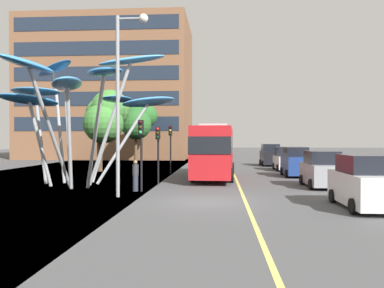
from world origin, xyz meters
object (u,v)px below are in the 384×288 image
(traffic_light_kerb_far, at_px, (158,143))
(pedestrian, at_px, (135,176))
(car_parked_near, at_px, (363,183))
(street_lamp, at_px, (124,83))
(leaf_sculpture, at_px, (80,90))
(car_side_street, at_px, (286,159))
(car_far_side, at_px, (270,156))
(car_parked_mid, at_px, (322,170))
(red_bus, at_px, (214,149))
(traffic_light_island_mid, at_px, (170,139))
(car_parked_far, at_px, (296,163))
(traffic_light_kerb_near, at_px, (141,140))

(traffic_light_kerb_far, xyz_separation_m, pedestrian, (-0.67, -3.58, -1.76))
(car_parked_near, relative_size, street_lamp, 0.49)
(leaf_sculpture, distance_m, car_side_street, 19.98)
(street_lamp, relative_size, pedestrian, 5.28)
(traffic_light_kerb_far, xyz_separation_m, car_far_side, (9.26, 18.15, -1.52))
(car_parked_near, distance_m, car_far_side, 26.36)
(traffic_light_kerb_far, relative_size, car_far_side, 0.92)
(car_far_side, bearing_deg, car_parked_mid, -88.24)
(red_bus, relative_size, leaf_sculpture, 0.85)
(traffic_light_island_mid, relative_size, car_parked_far, 1.03)
(red_bus, height_order, car_far_side, red_bus)
(car_parked_near, relative_size, car_parked_mid, 1.08)
(traffic_light_kerb_far, bearing_deg, car_parked_mid, -5.65)
(street_lamp, bearing_deg, car_far_side, 67.20)
(car_parked_near, distance_m, car_parked_far, 14.04)
(traffic_light_kerb_near, height_order, car_far_side, traffic_light_kerb_near)
(car_far_side, bearing_deg, traffic_light_kerb_near, -113.63)
(car_side_street, height_order, pedestrian, car_side_street)
(car_parked_far, height_order, pedestrian, car_parked_far)
(leaf_sculpture, relative_size, pedestrian, 7.48)
(car_parked_mid, distance_m, car_parked_far, 6.82)
(car_parked_far, bearing_deg, red_bus, -163.69)
(car_parked_near, bearing_deg, car_parked_far, 90.36)
(traffic_light_kerb_near, xyz_separation_m, car_parked_mid, (10.18, 2.79, -1.78))
(pedestrian, bearing_deg, car_parked_mid, 13.90)
(traffic_light_kerb_far, distance_m, car_parked_mid, 10.03)
(street_lamp, bearing_deg, traffic_light_kerb_far, 82.33)
(traffic_light_kerb_near, bearing_deg, car_parked_far, 44.02)
(car_parked_near, xyz_separation_m, street_lamp, (-10.48, 2.48, 4.51))
(traffic_light_kerb_near, distance_m, street_lamp, 3.41)
(traffic_light_kerb_far, bearing_deg, traffic_light_island_mid, 90.83)
(red_bus, bearing_deg, street_lamp, -113.53)
(car_parked_far, height_order, car_far_side, car_far_side)
(traffic_light_island_mid, relative_size, car_far_side, 1.01)
(traffic_light_kerb_near, distance_m, car_far_side, 23.98)
(car_parked_far, xyz_separation_m, car_side_street, (0.21, 5.88, -0.06))
(car_parked_near, distance_m, pedestrian, 11.36)
(car_parked_near, xyz_separation_m, car_parked_far, (-0.09, 14.04, 0.03))
(traffic_light_island_mid, bearing_deg, car_parked_mid, -39.45)
(pedestrian, bearing_deg, traffic_light_kerb_far, 79.34)
(traffic_light_kerb_near, distance_m, car_side_street, 18.61)
(traffic_light_kerb_near, xyz_separation_m, pedestrian, (-0.35, 0.19, -1.93))
(red_bus, xyz_separation_m, car_far_side, (5.78, 14.10, -1.03))
(traffic_light_kerb_near, height_order, car_parked_near, traffic_light_kerb_near)
(traffic_light_kerb_far, relative_size, car_parked_near, 0.83)
(traffic_light_kerb_far, distance_m, car_parked_far, 11.36)
(traffic_light_kerb_near, bearing_deg, car_parked_mid, 15.34)
(car_parked_mid, height_order, car_parked_far, car_parked_far)
(traffic_light_kerb_far, bearing_deg, car_far_side, 62.96)
(pedestrian, bearing_deg, traffic_light_kerb_near, -28.33)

